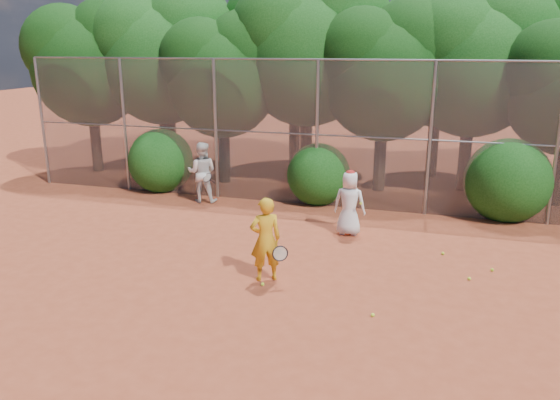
% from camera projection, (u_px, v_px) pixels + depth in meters
% --- Properties ---
extents(ground, '(80.00, 80.00, 0.00)m').
position_uv_depth(ground, '(293.00, 301.00, 9.67)').
color(ground, '#983C22').
rests_on(ground, ground).
extents(fence_back, '(20.05, 0.09, 4.03)m').
position_uv_depth(fence_back, '(349.00, 134.00, 14.66)').
color(fence_back, gray).
rests_on(fence_back, ground).
extents(tree_0, '(4.38, 3.81, 6.00)m').
position_uv_depth(tree_0, '(90.00, 58.00, 18.61)').
color(tree_0, black).
rests_on(tree_0, ground).
extents(tree_1, '(4.64, 4.03, 6.35)m').
position_uv_depth(tree_1, '(163.00, 51.00, 18.31)').
color(tree_1, black).
rests_on(tree_1, ground).
extents(tree_2, '(3.99, 3.47, 5.47)m').
position_uv_depth(tree_2, '(224.00, 71.00, 17.13)').
color(tree_2, black).
rests_on(tree_2, ground).
extents(tree_3, '(4.89, 4.26, 6.70)m').
position_uv_depth(tree_3, '(310.00, 44.00, 17.14)').
color(tree_3, black).
rests_on(tree_3, ground).
extents(tree_4, '(4.19, 3.64, 5.73)m').
position_uv_depth(tree_4, '(387.00, 66.00, 16.06)').
color(tree_4, black).
rests_on(tree_4, ground).
extents(tree_5, '(4.51, 3.92, 6.17)m').
position_uv_depth(tree_5, '(476.00, 56.00, 16.03)').
color(tree_5, black).
rests_on(tree_5, ground).
extents(tree_9, '(4.83, 4.20, 6.62)m').
position_uv_depth(tree_9, '(168.00, 46.00, 20.66)').
color(tree_9, black).
rests_on(tree_9, ground).
extents(tree_10, '(5.15, 4.48, 7.06)m').
position_uv_depth(tree_10, '(297.00, 37.00, 19.38)').
color(tree_10, black).
rests_on(tree_10, ground).
extents(tree_11, '(4.64, 4.03, 6.35)m').
position_uv_depth(tree_11, '(442.00, 51.00, 17.75)').
color(tree_11, black).
rests_on(tree_11, ground).
extents(bush_0, '(2.00, 2.00, 2.00)m').
position_uv_depth(bush_0, '(161.00, 158.00, 16.86)').
color(bush_0, '#114411').
rests_on(bush_0, ground).
extents(bush_1, '(1.80, 1.80, 1.80)m').
position_uv_depth(bush_1, '(319.00, 172.00, 15.50)').
color(bush_1, '#114411').
rests_on(bush_1, ground).
extents(bush_2, '(2.20, 2.20, 2.20)m').
position_uv_depth(bush_2, '(508.00, 177.00, 14.05)').
color(bush_2, '#114411').
rests_on(bush_2, ground).
extents(player_yellow, '(0.86, 0.64, 1.65)m').
position_uv_depth(player_yellow, '(266.00, 239.00, 10.34)').
color(player_yellow, gold).
rests_on(player_yellow, ground).
extents(player_teen, '(0.76, 0.51, 1.57)m').
position_uv_depth(player_teen, '(349.00, 203.00, 12.88)').
color(player_teen, white).
rests_on(player_teen, ground).
extents(player_white, '(0.96, 0.87, 1.73)m').
position_uv_depth(player_white, '(202.00, 172.00, 15.57)').
color(player_white, white).
rests_on(player_white, ground).
extents(ball_0, '(0.07, 0.07, 0.07)m').
position_uv_depth(ball_0, '(469.00, 279.00, 10.51)').
color(ball_0, '#C4E72A').
rests_on(ball_0, ground).
extents(ball_1, '(0.07, 0.07, 0.07)m').
position_uv_depth(ball_1, '(492.00, 270.00, 10.92)').
color(ball_1, '#C4E72A').
rests_on(ball_1, ground).
extents(ball_2, '(0.07, 0.07, 0.07)m').
position_uv_depth(ball_2, '(373.00, 315.00, 9.10)').
color(ball_2, '#C4E72A').
rests_on(ball_2, ground).
extents(ball_4, '(0.07, 0.07, 0.07)m').
position_uv_depth(ball_4, '(263.00, 284.00, 10.27)').
color(ball_4, '#C4E72A').
rests_on(ball_4, ground).
extents(ball_5, '(0.07, 0.07, 0.07)m').
position_uv_depth(ball_5, '(443.00, 253.00, 11.78)').
color(ball_5, '#C4E72A').
rests_on(ball_5, ground).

